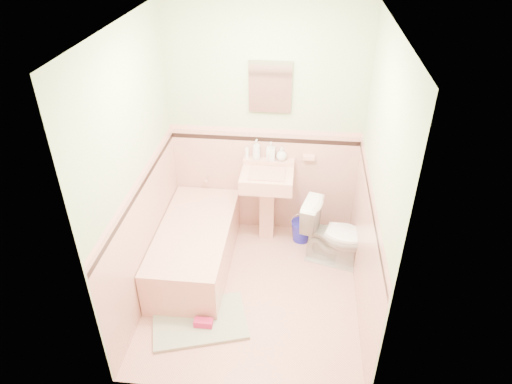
# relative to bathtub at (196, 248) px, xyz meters

# --- Properties ---
(floor) EXTENTS (2.20, 2.20, 0.00)m
(floor) POSITION_rel_bathtub_xyz_m (0.63, -0.33, -0.23)
(floor) COLOR #E3A495
(floor) RESTS_ON ground
(ceiling) EXTENTS (2.20, 2.20, 0.00)m
(ceiling) POSITION_rel_bathtub_xyz_m (0.63, -0.33, 2.27)
(ceiling) COLOR white
(ceiling) RESTS_ON ground
(wall_back) EXTENTS (2.50, 0.00, 2.50)m
(wall_back) POSITION_rel_bathtub_xyz_m (0.63, 0.77, 1.02)
(wall_back) COLOR #F3E1C6
(wall_back) RESTS_ON ground
(wall_front) EXTENTS (2.50, 0.00, 2.50)m
(wall_front) POSITION_rel_bathtub_xyz_m (0.63, -1.43, 1.02)
(wall_front) COLOR #F3E1C6
(wall_front) RESTS_ON ground
(wall_left) EXTENTS (0.00, 2.50, 2.50)m
(wall_left) POSITION_rel_bathtub_xyz_m (-0.37, -0.33, 1.02)
(wall_left) COLOR #F3E1C6
(wall_left) RESTS_ON ground
(wall_right) EXTENTS (0.00, 2.50, 2.50)m
(wall_right) POSITION_rel_bathtub_xyz_m (1.63, -0.33, 1.02)
(wall_right) COLOR #F3E1C6
(wall_right) RESTS_ON ground
(wainscot_back) EXTENTS (2.00, 0.00, 2.00)m
(wainscot_back) POSITION_rel_bathtub_xyz_m (0.63, 0.76, 0.38)
(wainscot_back) COLOR #E6A99A
(wainscot_back) RESTS_ON ground
(wainscot_front) EXTENTS (2.00, 0.00, 2.00)m
(wainscot_front) POSITION_rel_bathtub_xyz_m (0.63, -1.42, 0.38)
(wainscot_front) COLOR #E6A99A
(wainscot_front) RESTS_ON ground
(wainscot_left) EXTENTS (0.00, 2.20, 2.20)m
(wainscot_left) POSITION_rel_bathtub_xyz_m (-0.36, -0.33, 0.38)
(wainscot_left) COLOR #E6A99A
(wainscot_left) RESTS_ON ground
(wainscot_right) EXTENTS (0.00, 2.20, 2.20)m
(wainscot_right) POSITION_rel_bathtub_xyz_m (1.62, -0.33, 0.38)
(wainscot_right) COLOR #E6A99A
(wainscot_right) RESTS_ON ground
(accent_back) EXTENTS (2.00, 0.00, 2.00)m
(accent_back) POSITION_rel_bathtub_xyz_m (0.63, 0.75, 0.90)
(accent_back) COLOR black
(accent_back) RESTS_ON ground
(accent_front) EXTENTS (2.00, 0.00, 2.00)m
(accent_front) POSITION_rel_bathtub_xyz_m (0.63, -1.41, 0.90)
(accent_front) COLOR black
(accent_front) RESTS_ON ground
(accent_left) EXTENTS (0.00, 2.20, 2.20)m
(accent_left) POSITION_rel_bathtub_xyz_m (-0.35, -0.33, 0.89)
(accent_left) COLOR black
(accent_left) RESTS_ON ground
(accent_right) EXTENTS (0.00, 2.20, 2.20)m
(accent_right) POSITION_rel_bathtub_xyz_m (1.61, -0.33, 0.89)
(accent_right) COLOR black
(accent_right) RESTS_ON ground
(cap_back) EXTENTS (2.00, 0.00, 2.00)m
(cap_back) POSITION_rel_bathtub_xyz_m (0.63, 0.75, 0.99)
(cap_back) COLOR #E39F95
(cap_back) RESTS_ON ground
(cap_front) EXTENTS (2.00, 0.00, 2.00)m
(cap_front) POSITION_rel_bathtub_xyz_m (0.63, -1.41, 0.99)
(cap_front) COLOR #E39F95
(cap_front) RESTS_ON ground
(cap_left) EXTENTS (0.00, 2.20, 2.20)m
(cap_left) POSITION_rel_bathtub_xyz_m (-0.35, -0.33, 1.00)
(cap_left) COLOR #E39F95
(cap_left) RESTS_ON ground
(cap_right) EXTENTS (0.00, 2.20, 2.20)m
(cap_right) POSITION_rel_bathtub_xyz_m (1.61, -0.33, 1.00)
(cap_right) COLOR #E39F95
(cap_right) RESTS_ON ground
(bathtub) EXTENTS (0.70, 1.50, 0.45)m
(bathtub) POSITION_rel_bathtub_xyz_m (0.00, 0.00, 0.00)
(bathtub) COLOR #DE9F90
(bathtub) RESTS_ON floor
(tub_faucet) EXTENTS (0.04, 0.12, 0.04)m
(tub_faucet) POSITION_rel_bathtub_xyz_m (0.00, 0.72, 0.41)
(tub_faucet) COLOR silver
(tub_faucet) RESTS_ON wall_back
(sink) EXTENTS (0.54, 0.48, 0.85)m
(sink) POSITION_rel_bathtub_xyz_m (0.68, 0.53, 0.20)
(sink) COLOR #DE9F90
(sink) RESTS_ON floor
(sink_faucet) EXTENTS (0.02, 0.02, 0.10)m
(sink_faucet) POSITION_rel_bathtub_xyz_m (0.68, 0.67, 0.72)
(sink_faucet) COLOR silver
(sink_faucet) RESTS_ON sink
(medicine_cabinet) EXTENTS (0.39, 0.04, 0.49)m
(medicine_cabinet) POSITION_rel_bathtub_xyz_m (0.68, 0.74, 1.47)
(medicine_cabinet) COLOR white
(medicine_cabinet) RESTS_ON wall_back
(soap_dish) EXTENTS (0.12, 0.07, 0.04)m
(soap_dish) POSITION_rel_bathtub_xyz_m (1.10, 0.73, 0.72)
(soap_dish) COLOR #DE9F90
(soap_dish) RESTS_ON wall_back
(soap_bottle_left) EXTENTS (0.09, 0.09, 0.22)m
(soap_bottle_left) POSITION_rel_bathtub_xyz_m (0.55, 0.71, 0.80)
(soap_bottle_left) COLOR #B2B2B2
(soap_bottle_left) RESTS_ON sink
(soap_bottle_mid) EXTENTS (0.09, 0.09, 0.20)m
(soap_bottle_mid) POSITION_rel_bathtub_xyz_m (0.70, 0.71, 0.79)
(soap_bottle_mid) COLOR #B2B2B2
(soap_bottle_mid) RESTS_ON sink
(soap_bottle_right) EXTENTS (0.14, 0.14, 0.14)m
(soap_bottle_right) POSITION_rel_bathtub_xyz_m (0.81, 0.71, 0.76)
(soap_bottle_right) COLOR #B2B2B2
(soap_bottle_right) RESTS_ON sink
(tube) EXTENTS (0.04, 0.04, 0.12)m
(tube) POSITION_rel_bathtub_xyz_m (0.45, 0.71, 0.75)
(tube) COLOR white
(tube) RESTS_ON sink
(toilet) EXTENTS (0.75, 0.55, 0.69)m
(toilet) POSITION_rel_bathtub_xyz_m (1.41, 0.23, 0.12)
(toilet) COLOR white
(toilet) RESTS_ON floor
(bucket) EXTENTS (0.26, 0.26, 0.24)m
(bucket) POSITION_rel_bathtub_xyz_m (1.07, 0.55, -0.11)
(bucket) COLOR #1F1FB5
(bucket) RESTS_ON floor
(bath_mat) EXTENTS (0.96, 0.77, 0.03)m
(bath_mat) POSITION_rel_bathtub_xyz_m (0.19, -0.76, -0.21)
(bath_mat) COLOR gray
(bath_mat) RESTS_ON floor
(shoe) EXTENTS (0.17, 0.08, 0.07)m
(shoe) POSITION_rel_bathtub_xyz_m (0.24, -0.82, -0.16)
(shoe) COLOR #BF1E59
(shoe) RESTS_ON bath_mat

